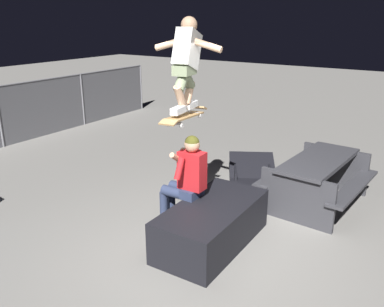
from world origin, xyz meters
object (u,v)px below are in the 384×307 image
(ledge_box_main, at_px, (212,225))
(person_sitting_on_ledge, at_px, (185,178))
(skater_airborne, at_px, (186,60))
(picnic_table_back, at_px, (318,174))
(kicker_ramp, at_px, (252,174))
(skateboard, at_px, (185,116))

(ledge_box_main, bearing_deg, person_sitting_on_ledge, 80.66)
(person_sitting_on_ledge, relative_size, skater_airborne, 1.23)
(person_sitting_on_ledge, bearing_deg, ledge_box_main, -99.34)
(person_sitting_on_ledge, distance_m, skater_airborne, 1.52)
(ledge_box_main, distance_m, picnic_table_back, 2.06)
(ledge_box_main, relative_size, person_sitting_on_ledge, 1.22)
(person_sitting_on_ledge, bearing_deg, kicker_ramp, 2.08)
(skateboard, height_order, skater_airborne, skater_airborne)
(skateboard, relative_size, skater_airborne, 0.93)
(picnic_table_back, bearing_deg, kicker_ramp, 70.48)
(skater_airborne, xyz_separation_m, picnic_table_back, (1.75, -1.24, -1.79))
(skateboard, bearing_deg, ledge_box_main, -102.43)
(picnic_table_back, bearing_deg, skater_airborne, 144.60)
(person_sitting_on_ledge, distance_m, picnic_table_back, 2.22)
(skateboard, bearing_deg, picnic_table_back, -34.36)
(ledge_box_main, relative_size, skater_airborne, 1.49)
(ledge_box_main, bearing_deg, skateboard, 77.57)
(ledge_box_main, distance_m, skateboard, 1.43)
(ledge_box_main, height_order, kicker_ramp, ledge_box_main)
(ledge_box_main, relative_size, picnic_table_back, 0.94)
(person_sitting_on_ledge, bearing_deg, picnic_table_back, -33.51)
(kicker_ramp, bearing_deg, picnic_table_back, -109.52)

